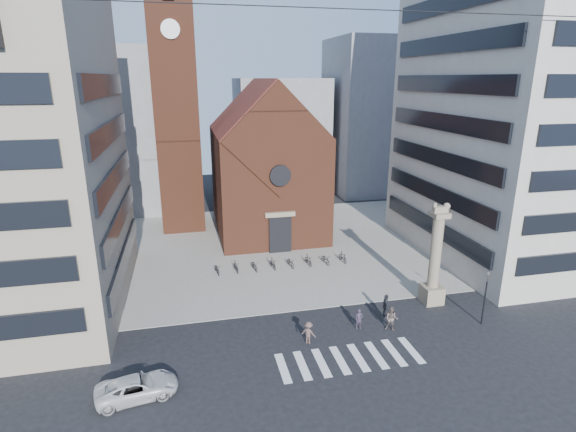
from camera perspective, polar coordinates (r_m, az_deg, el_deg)
The scene contains 24 objects.
ground at distance 34.05m, azimuth 5.07°, elevation -14.91°, with size 120.00×120.00×0.00m, color black.
piazza at distance 50.59m, azimuth -1.50°, elevation -3.72°, with size 46.00×30.00×0.05m, color #9C988E.
zebra_crossing at distance 31.85m, azimuth 7.78°, elevation -17.51°, with size 10.20×3.20×0.01m, color white, non-canonical shape.
church at distance 54.15m, azimuth -2.83°, elevation 6.42°, with size 12.00×16.65×18.00m.
campanile at distance 55.42m, azimuth -14.08°, elevation 14.27°, with size 5.50×5.50×31.20m.
building_right at distance 51.56m, azimuth 28.06°, elevation 12.94°, with size 18.00×22.00×32.00m, color #BCB5AA.
bg_block_left at distance 68.59m, azimuth -22.17°, elevation 10.01°, with size 16.00×14.00×22.00m, color gray.
bg_block_mid at distance 74.51m, azimuth -0.98°, elevation 10.16°, with size 14.00×12.00×18.00m, color gray.
bg_block_right at distance 76.31m, azimuth 11.62°, elevation 12.26°, with size 16.00×14.00×24.00m, color gray.
lion_column at distance 38.79m, azimuth 18.11°, elevation -5.83°, with size 1.63×1.60×8.68m.
traffic_light at distance 37.33m, azimuth 23.74°, elevation -9.37°, with size 0.13×0.16×4.30m.
white_car at distance 29.54m, azimuth -18.62°, elevation -19.93°, with size 2.16×4.69×1.30m, color silver.
pedestrian_0 at distance 34.78m, azimuth 9.01°, elevation -12.80°, with size 0.58×0.38×1.59m, color #322A3B.
pedestrian_1 at distance 34.93m, azimuth 13.01°, elevation -12.61°, with size 0.93×0.72×1.91m, color #60514C.
pedestrian_2 at distance 36.52m, azimuth 12.30°, elevation -11.12°, with size 1.15×0.48×1.97m, color #25262C.
pedestrian_3 at distance 32.73m, azimuth 2.62°, elevation -14.58°, with size 1.08×0.62×1.67m, color brown.
scooter_0 at distance 43.84m, azimuth -8.99°, elevation -6.64°, with size 0.62×1.77×0.93m, color black.
scooter_1 at distance 43.94m, azimuth -6.63°, elevation -6.41°, with size 0.49×1.72×1.03m, color black.
scooter_2 at distance 44.16m, azimuth -4.27°, elevation -6.28°, with size 0.62×1.77×0.93m, color black.
scooter_3 at distance 44.42m, azimuth -1.95°, elevation -6.03°, with size 0.49×1.72×1.03m, color black.
scooter_4 at distance 44.79m, azimuth 0.34°, elevation -5.89°, with size 0.62×1.77×0.93m, color black.
scooter_5 at distance 45.18m, azimuth 2.59°, elevation -5.62°, with size 0.49×1.72×1.03m, color black.
scooter_6 at distance 45.69m, azimuth 4.80°, elevation -5.47°, with size 0.62×1.77×0.93m, color black.
scooter_7 at distance 46.22m, azimuth 6.95°, elevation -5.20°, with size 0.49×1.72×1.03m, color black.
Camera 1 is at (-9.23, -27.37, 18.02)m, focal length 28.00 mm.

